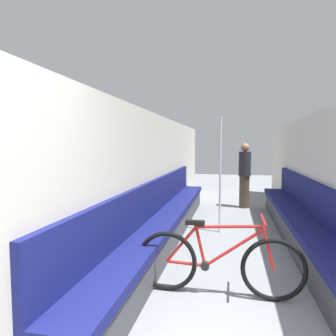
{
  "coord_description": "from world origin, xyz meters",
  "views": [
    {
      "loc": [
        -0.01,
        -1.08,
        1.57
      ],
      "look_at": [
        -1.0,
        3.49,
        1.21
      ],
      "focal_mm": 32.0,
      "sensor_mm": 36.0,
      "label": 1
    }
  ],
  "objects_px": {
    "grab_pole_near": "(220,177)",
    "passenger_standing": "(245,175)",
    "bench_seat_row_right": "(306,230)",
    "bicycle": "(218,263)",
    "bench_seat_row_left": "(165,222)"
  },
  "relations": [
    {
      "from": "grab_pole_near",
      "to": "passenger_standing",
      "type": "height_order",
      "value": "grab_pole_near"
    },
    {
      "from": "passenger_standing",
      "to": "grab_pole_near",
      "type": "bearing_deg",
      "value": -57.42
    },
    {
      "from": "bench_seat_row_right",
      "to": "passenger_standing",
      "type": "relative_size",
      "value": 3.94
    },
    {
      "from": "bicycle",
      "to": "bench_seat_row_right",
      "type": "bearing_deg",
      "value": 39.85
    },
    {
      "from": "bench_seat_row_left",
      "to": "bicycle",
      "type": "relative_size",
      "value": 3.65
    },
    {
      "from": "bench_seat_row_right",
      "to": "bicycle",
      "type": "height_order",
      "value": "bench_seat_row_right"
    },
    {
      "from": "bench_seat_row_right",
      "to": "grab_pole_near",
      "type": "xyz_separation_m",
      "value": [
        -1.28,
        0.74,
        0.68
      ]
    },
    {
      "from": "bench_seat_row_left",
      "to": "bench_seat_row_right",
      "type": "relative_size",
      "value": 1.0
    },
    {
      "from": "bench_seat_row_right",
      "to": "grab_pole_near",
      "type": "distance_m",
      "value": 1.63
    },
    {
      "from": "grab_pole_near",
      "to": "passenger_standing",
      "type": "xyz_separation_m",
      "value": [
        0.51,
        2.28,
        -0.17
      ]
    },
    {
      "from": "grab_pole_near",
      "to": "passenger_standing",
      "type": "distance_m",
      "value": 2.35
    },
    {
      "from": "passenger_standing",
      "to": "bench_seat_row_left",
      "type": "bearing_deg",
      "value": -68.9
    },
    {
      "from": "bench_seat_row_left",
      "to": "passenger_standing",
      "type": "bearing_deg",
      "value": 65.85
    },
    {
      "from": "bench_seat_row_left",
      "to": "bench_seat_row_right",
      "type": "bearing_deg",
      "value": 0.0
    },
    {
      "from": "passenger_standing",
      "to": "bench_seat_row_right",
      "type": "bearing_deg",
      "value": -30.58
    }
  ]
}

